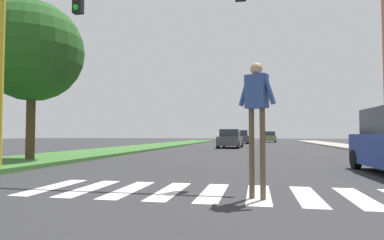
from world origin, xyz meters
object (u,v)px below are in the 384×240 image
(tree_mid, at_px, (32,51))
(sedan_midblock, at_px, (230,139))
(pedestrian_performer, at_px, (257,108))
(sedan_distant, at_px, (241,137))
(traffic_light_gantry, at_px, (76,25))
(sedan_far_horizon, at_px, (270,137))

(tree_mid, xyz_separation_m, sedan_midblock, (6.99, 16.64, -3.92))
(pedestrian_performer, height_order, sedan_distant, pedestrian_performer)
(traffic_light_gantry, xyz_separation_m, pedestrian_performer, (5.14, -2.40, -2.69))
(sedan_distant, relative_size, sedan_far_horizon, 1.03)
(traffic_light_gantry, height_order, sedan_midblock, traffic_light_gantry)
(sedan_distant, bearing_deg, tree_mid, -103.53)
(sedan_midblock, distance_m, sedan_far_horizon, 22.28)
(sedan_midblock, bearing_deg, sedan_far_horizon, 79.02)
(tree_mid, xyz_separation_m, traffic_light_gantry, (4.14, -3.45, -0.33))
(sedan_far_horizon, bearing_deg, traffic_light_gantry, -99.60)
(sedan_far_horizon, bearing_deg, tree_mid, -106.26)
(traffic_light_gantry, relative_size, sedan_distant, 1.97)
(sedan_midblock, bearing_deg, tree_mid, -112.78)
(tree_mid, bearing_deg, traffic_light_gantry, -39.81)
(traffic_light_gantry, bearing_deg, tree_mid, 140.19)
(pedestrian_performer, height_order, sedan_midblock, pedestrian_performer)
(sedan_distant, distance_m, sedan_far_horizon, 9.21)
(traffic_light_gantry, height_order, pedestrian_performer, traffic_light_gantry)
(pedestrian_performer, relative_size, sedan_distant, 0.57)
(traffic_light_gantry, distance_m, sedan_midblock, 20.60)
(sedan_midblock, height_order, sedan_far_horizon, sedan_far_horizon)
(pedestrian_performer, relative_size, sedan_far_horizon, 0.58)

